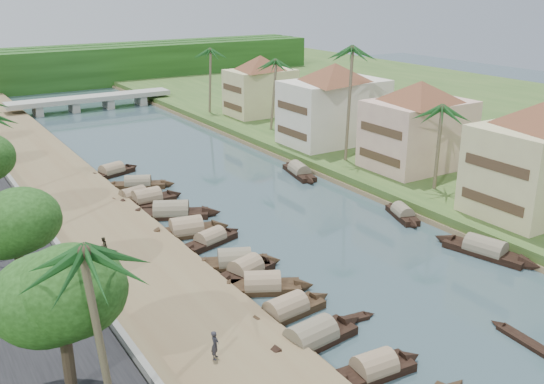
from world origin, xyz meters
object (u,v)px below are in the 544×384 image
building_near (540,156)px  sampan_1 (374,369)px  bridge (91,100)px  person_near (215,345)px

building_near → sampan_1: (-27.77, -9.88, -5.97)m
bridge → building_near: size_ratio=1.89×
sampan_1 → person_near: size_ratio=3.93×
bridge → sampan_1: size_ratio=4.08×
building_near → bridge: bearing=104.4°
bridge → building_near: (18.99, -74.00, 4.66)m
bridge → sampan_1: bridge is taller
person_near → sampan_1: bearing=-85.5°
person_near → bridge: bearing=28.3°
building_near → sampan_1: bearing=-160.4°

